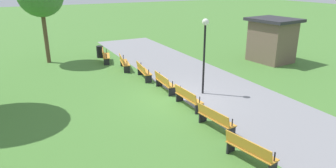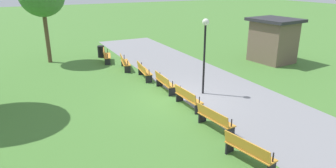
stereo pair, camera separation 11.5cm
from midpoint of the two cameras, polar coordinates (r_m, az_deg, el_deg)
name	(u,v)px [view 2 (the right image)]	position (r m, az deg, el deg)	size (l,w,h in m)	color
ground_plane	(177,98)	(14.75, 1.87, -2.67)	(120.00, 120.00, 0.00)	#477A33
path_paving	(220,90)	(16.02, 9.83, -1.13)	(30.85, 4.78, 0.01)	gray
bench_0	(106,55)	(21.49, -11.32, 5.28)	(1.77, 0.91, 0.89)	orange
bench_1	(125,62)	(19.50, -7.97, 4.07)	(1.77, 0.79, 0.89)	orange
bench_2	(144,71)	(17.51, -4.38, 2.47)	(1.75, 0.67, 0.89)	orange
bench_3	(164,82)	(15.53, -0.46, 0.33)	(1.72, 0.54, 0.89)	orange
bench_4	(188,98)	(13.58, 3.92, -2.54)	(1.72, 0.54, 0.89)	orange
bench_5	(215,119)	(11.68, 8.98, -6.47)	(1.75, 0.67, 0.89)	orange
bench_6	(248,151)	(9.89, 15.15, -11.97)	(1.77, 0.79, 0.89)	orange
lamp_post	(205,42)	(14.74, 7.13, 7.80)	(0.32, 0.32, 3.72)	black
trash_bin	(101,52)	(22.91, -12.27, 5.94)	(0.49, 0.49, 0.85)	black
kiosk	(273,40)	(22.20, 19.21, 7.82)	(3.33, 3.00, 2.96)	brown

